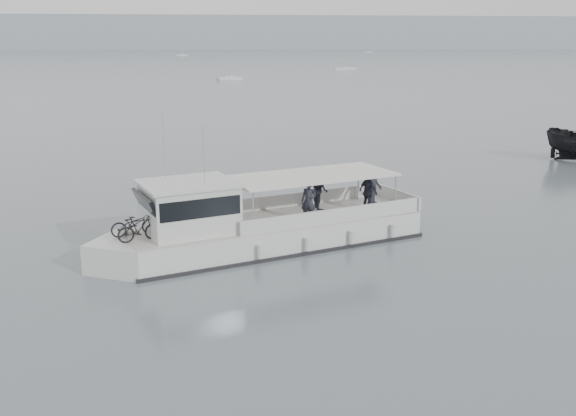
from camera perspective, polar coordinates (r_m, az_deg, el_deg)
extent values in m
plane|color=#565F65|center=(29.06, -7.72, -1.95)|extent=(1400.00, 1400.00, 0.00)
cube|color=#939EA8|center=(587.88, -7.39, 15.16)|extent=(1400.00, 90.00, 28.00)
cube|color=silver|center=(26.51, -1.07, -2.42)|extent=(12.65, 7.21, 1.33)
cube|color=silver|center=(24.62, -14.08, -4.24)|extent=(3.13, 3.13, 1.33)
cube|color=beige|center=(26.33, -1.08, -1.03)|extent=(12.65, 7.21, 0.06)
cube|color=black|center=(26.64, -1.07, -3.26)|extent=(12.89, 7.40, 0.18)
cube|color=silver|center=(28.41, 0.88, 0.78)|extent=(7.73, 2.85, 0.61)
cube|color=silver|center=(25.75, 4.13, -0.72)|extent=(7.73, 2.85, 0.61)
cube|color=silver|center=(29.31, 9.69, 1.01)|extent=(1.20, 3.11, 0.61)
cube|color=silver|center=(24.77, -8.78, -0.02)|extent=(4.01, 3.70, 1.84)
cube|color=black|center=(24.31, -12.34, -0.09)|extent=(1.40, 2.60, 1.18)
cube|color=black|center=(24.69, -8.81, 0.67)|extent=(3.83, 3.67, 0.72)
cube|color=silver|center=(24.54, -8.87, 2.18)|extent=(4.27, 3.96, 0.10)
cube|color=silver|center=(26.65, 2.08, 2.89)|extent=(7.58, 5.23, 0.08)
cylinder|color=silver|center=(24.19, -3.11, -0.41)|extent=(0.08, 0.08, 1.69)
cylinder|color=silver|center=(26.76, -5.58, 1.02)|extent=(0.08, 0.08, 1.69)
cylinder|color=silver|center=(27.39, 9.52, 1.21)|extent=(0.08, 0.08, 1.69)
cylinder|color=silver|center=(29.68, 6.27, 2.37)|extent=(0.08, 0.08, 1.69)
cylinder|color=silver|center=(24.99, -10.99, 5.41)|extent=(0.04, 0.04, 2.66)
cylinder|color=silver|center=(23.79, -7.50, 4.59)|extent=(0.04, 0.04, 2.25)
cylinder|color=silver|center=(24.33, -2.49, -3.89)|extent=(0.31, 0.31, 0.51)
cylinder|color=silver|center=(25.19, 1.76, -3.23)|extent=(0.31, 0.31, 0.51)
cylinder|color=silver|center=(26.19, 5.70, -2.59)|extent=(0.31, 0.31, 0.51)
cylinder|color=silver|center=(27.30, 9.33, -1.99)|extent=(0.31, 0.31, 0.51)
imported|color=black|center=(24.75, -13.54, -1.37)|extent=(1.86, 1.17, 0.92)
imported|color=black|center=(23.98, -13.08, -1.80)|extent=(1.68, 0.97, 0.97)
imported|color=#272A35|center=(25.76, 1.85, 0.59)|extent=(0.74, 0.65, 1.72)
imported|color=#272A35|center=(27.83, 2.83, 1.64)|extent=(0.77, 0.92, 1.72)
imported|color=#272A35|center=(27.57, 7.15, 1.42)|extent=(0.87, 1.08, 1.72)
imported|color=#272A35|center=(28.96, 7.71, 2.04)|extent=(1.22, 1.25, 1.72)
cube|color=silver|center=(138.27, -5.23, 11.36)|extent=(5.59, 3.66, 0.75)
cube|color=silver|center=(138.25, -5.23, 11.49)|extent=(2.30, 2.11, 0.45)
cylinder|color=silver|center=(138.12, -5.26, 12.70)|extent=(0.08, 0.08, 5.88)
cube|color=silver|center=(440.46, 7.21, 13.57)|extent=(6.07, 3.09, 0.75)
cube|color=silver|center=(440.46, 7.21, 13.62)|extent=(2.34, 2.03, 0.45)
cube|color=silver|center=(355.42, -9.37, 13.25)|extent=(6.26, 3.09, 0.75)
cube|color=silver|center=(355.41, -9.37, 13.30)|extent=(2.39, 2.07, 0.45)
cylinder|color=silver|center=(355.35, -9.39, 13.83)|extent=(0.08, 0.08, 6.59)
cube|color=silver|center=(185.61, 5.10, 12.20)|extent=(6.49, 2.56, 0.75)
cube|color=silver|center=(185.60, 5.11, 12.30)|extent=(2.36, 1.96, 0.45)
cylinder|color=silver|center=(185.49, 5.13, 13.37)|extent=(0.08, 0.08, 6.97)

